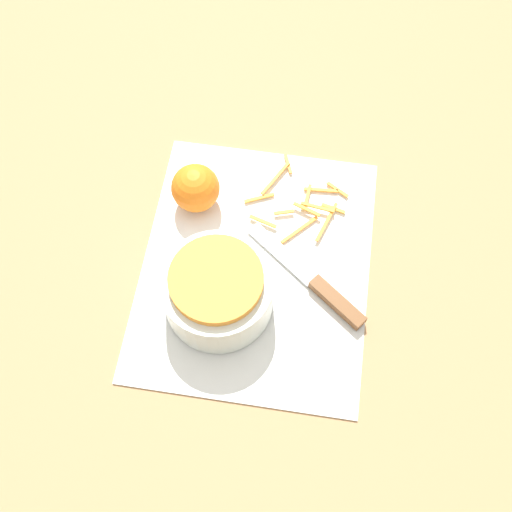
% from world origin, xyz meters
% --- Properties ---
extents(ground_plane, '(4.00, 4.00, 0.00)m').
position_xyz_m(ground_plane, '(0.00, 0.00, 0.00)').
color(ground_plane, '#9E754C').
extents(cutting_board, '(0.41, 0.33, 0.01)m').
position_xyz_m(cutting_board, '(0.00, 0.00, 0.00)').
color(cutting_board, silver).
rests_on(cutting_board, ground_plane).
extents(bowl_speckled, '(0.15, 0.15, 0.09)m').
position_xyz_m(bowl_speckled, '(-0.07, 0.04, 0.05)').
color(bowl_speckled, silver).
rests_on(bowl_speckled, cutting_board).
extents(knife, '(0.15, 0.19, 0.02)m').
position_xyz_m(knife, '(-0.03, -0.10, 0.01)').
color(knife, brown).
rests_on(knife, cutting_board).
extents(orange_left, '(0.07, 0.07, 0.07)m').
position_xyz_m(orange_left, '(0.10, 0.11, 0.04)').
color(orange_left, orange).
rests_on(orange_left, cutting_board).
extents(peel_pile, '(0.16, 0.16, 0.01)m').
position_xyz_m(peel_pile, '(0.11, -0.05, 0.01)').
color(peel_pile, orange).
rests_on(peel_pile, cutting_board).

